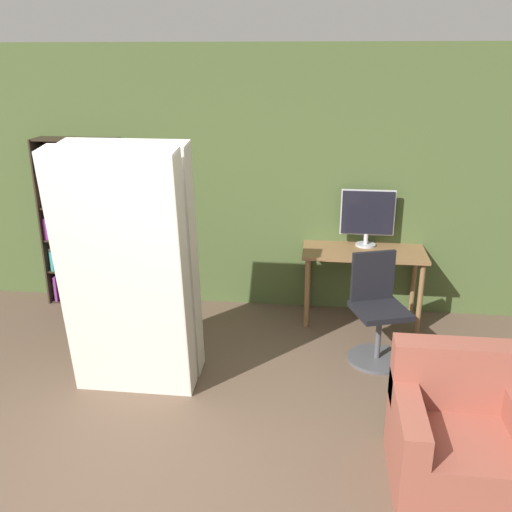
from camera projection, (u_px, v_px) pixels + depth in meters
wall_back at (239, 181)px, 5.87m from camera, size 8.00×0.06×2.70m
desk at (363, 261)px, 5.67m from camera, size 1.21×0.57×0.75m
monitor at (367, 215)px, 5.68m from camera, size 0.54×0.20×0.58m
office_chair at (377, 317)px, 5.01m from camera, size 0.56×0.56×0.96m
bookshelf at (75, 222)px, 6.09m from camera, size 0.86×0.29×1.78m
mattress_near at (125, 278)px, 4.26m from camera, size 0.96×0.46×1.99m
mattress_far at (138, 264)px, 4.55m from camera, size 0.96×0.44×1.99m
armchair at (461, 437)px, 3.56m from camera, size 0.85×0.80×0.85m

